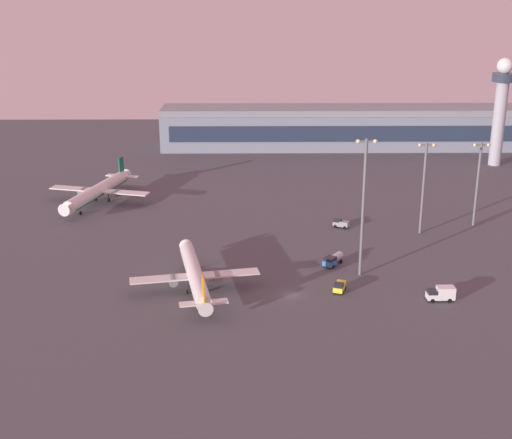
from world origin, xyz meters
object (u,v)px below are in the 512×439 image
object	(u,v)px
airplane_taxiway_distant	(99,191)
apron_light_west	(424,182)
control_tower	(501,104)
airplane_mid_apron	(195,275)
fuel_truck	(333,259)
cargo_loader	(341,223)
catering_truck	(441,293)
apron_light_east	(478,178)
apron_light_central	(364,201)
baggage_tractor	(340,287)

from	to	relation	value
airplane_taxiway_distant	apron_light_west	world-z (taller)	apron_light_west
control_tower	airplane_taxiway_distant	world-z (taller)	control_tower
airplane_mid_apron	airplane_taxiway_distant	world-z (taller)	airplane_taxiway_distant
fuel_truck	cargo_loader	distance (m)	27.11
catering_truck	apron_light_west	bearing A→B (deg)	-8.07
cargo_loader	apron_light_east	world-z (taller)	apron_light_east
control_tower	catering_truck	size ratio (longest dim) A/B	6.78
control_tower	apron_light_central	world-z (taller)	control_tower
airplane_taxiway_distant	apron_light_west	distance (m)	94.70
control_tower	airplane_taxiway_distant	bearing A→B (deg)	-160.95
catering_truck	baggage_tractor	bearing A→B (deg)	76.82
airplane_mid_apron	airplane_taxiway_distant	size ratio (longest dim) A/B	0.89
airplane_taxiway_distant	fuel_truck	world-z (taller)	airplane_taxiway_distant
airplane_mid_apron	fuel_truck	bearing A→B (deg)	12.96
catering_truck	cargo_loader	world-z (taller)	catering_truck
cargo_loader	airplane_taxiway_distant	bearing A→B (deg)	98.94
airplane_taxiway_distant	catering_truck	xyz separation A→B (m)	(84.41, -69.48, -2.33)
catering_truck	baggage_tractor	distance (m)	20.85
catering_truck	apron_light_central	distance (m)	25.53
airplane_mid_apron	apron_light_central	distance (m)	39.76
catering_truck	baggage_tractor	xyz separation A→B (m)	(-20.33, 4.58, -0.40)
catering_truck	apron_light_central	size ratio (longest dim) A/B	0.18
fuel_truck	baggage_tractor	size ratio (longest dim) A/B	1.39
fuel_truck	apron_light_central	size ratio (longest dim) A/B	0.20
airplane_mid_apron	baggage_tractor	bearing A→B (deg)	-13.42
cargo_loader	apron_light_west	size ratio (longest dim) A/B	0.19
airplane_taxiway_distant	fuel_truck	bearing A→B (deg)	157.52
apron_light_central	baggage_tractor	bearing A→B (deg)	-122.19
control_tower	apron_light_west	distance (m)	87.39
airplane_mid_apron	apron_light_east	xyz separation A→B (m)	(72.55, 41.85, 9.76)
control_tower	apron_light_east	distance (m)	74.73
airplane_taxiway_distant	apron_light_central	bearing A→B (deg)	156.60
airplane_mid_apron	apron_light_west	xyz separation A→B (m)	(56.53, 35.68, 10.46)
cargo_loader	control_tower	bearing A→B (deg)	-15.68
airplane_taxiway_distant	apron_light_east	size ratio (longest dim) A/B	1.74
fuel_truck	baggage_tractor	distance (m)	15.07
control_tower	fuel_truck	bearing A→B (deg)	-126.17
airplane_mid_apron	cargo_loader	xyz separation A→B (m)	(36.24, 40.36, -2.26)
airplane_mid_apron	apron_light_west	bearing A→B (deg)	21.29
baggage_tractor	apron_light_central	bearing A→B (deg)	-102.19
control_tower	baggage_tractor	bearing A→B (deg)	-122.42
cargo_loader	airplane_mid_apron	bearing A→B (deg)	165.45
baggage_tractor	apron_light_east	distance (m)	61.34
cargo_loader	apron_light_west	distance (m)	24.39
control_tower	apron_light_east	bearing A→B (deg)	-112.94
fuel_truck	apron_light_west	bearing A→B (deg)	-103.28
apron_light_west	apron_light_central	bearing A→B (deg)	-125.83
airplane_mid_apron	airplane_taxiway_distant	bearing A→B (deg)	106.75
airplane_taxiway_distant	catering_truck	bearing A→B (deg)	155.79
fuel_truck	apron_light_east	distance (m)	51.54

